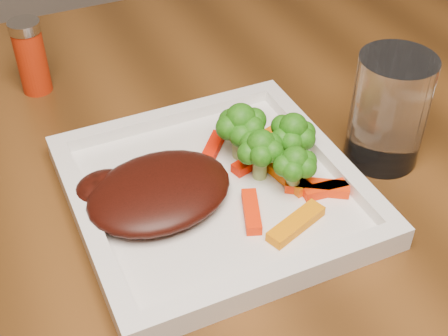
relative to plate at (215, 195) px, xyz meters
name	(u,v)px	position (x,y,z in m)	size (l,w,h in m)	color
plate	(215,195)	(0.00, 0.00, 0.00)	(0.27, 0.27, 0.01)	white
steak	(159,191)	(-0.05, 0.00, 0.02)	(0.14, 0.11, 0.03)	#390D08
broccoli_0	(241,129)	(0.05, 0.04, 0.04)	(0.06, 0.06, 0.07)	#177713
broccoli_1	(293,136)	(0.09, 0.01, 0.04)	(0.05, 0.05, 0.06)	#2F5C0F
broccoli_2	(294,167)	(0.07, -0.03, 0.04)	(0.05, 0.05, 0.06)	#305D0F
broccoli_3	(261,152)	(0.05, 0.00, 0.04)	(0.05, 0.05, 0.06)	#1B6711
carrot_0	(296,224)	(0.05, -0.08, 0.01)	(0.06, 0.02, 0.01)	orange
carrot_1	(327,189)	(0.10, -0.05, 0.01)	(0.05, 0.01, 0.01)	#FF2E04
carrot_2	(251,211)	(0.02, -0.05, 0.01)	(0.05, 0.01, 0.01)	#FF2904
carrot_3	(279,131)	(0.10, 0.05, 0.01)	(0.06, 0.02, 0.01)	#FB6B04
carrot_4	(213,148)	(0.02, 0.06, 0.01)	(0.05, 0.01, 0.01)	red
carrot_5	(285,175)	(0.07, -0.01, 0.01)	(0.06, 0.02, 0.01)	#F96604
carrot_6	(254,161)	(0.05, 0.02, 0.01)	(0.05, 0.01, 0.01)	#F51D04
spice_shaker	(31,57)	(-0.12, 0.27, 0.04)	(0.04, 0.04, 0.09)	#B7260A
drinking_glass	(389,110)	(0.19, -0.01, 0.05)	(0.08, 0.08, 0.12)	white
carrot_7	(317,187)	(0.09, -0.04, 0.01)	(0.06, 0.02, 0.01)	#FF3204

